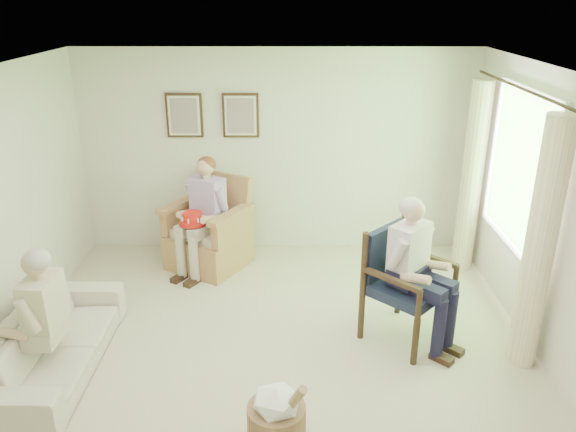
% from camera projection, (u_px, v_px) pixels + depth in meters
% --- Properties ---
extents(floor, '(5.50, 5.50, 0.00)m').
position_uv_depth(floor, '(271.00, 372.00, 5.09)').
color(floor, '#C2B89C').
rests_on(floor, ground).
extents(back_wall, '(5.00, 0.04, 2.60)m').
position_uv_depth(back_wall, '(277.00, 152.00, 7.16)').
color(back_wall, silver).
rests_on(back_wall, ground).
extents(right_wall, '(0.04, 5.50, 2.60)m').
position_uv_depth(right_wall, '(574.00, 242.00, 4.59)').
color(right_wall, silver).
rests_on(right_wall, ground).
extents(ceiling, '(5.00, 5.50, 0.02)m').
position_uv_depth(ceiling, '(267.00, 80.00, 4.12)').
color(ceiling, white).
rests_on(ceiling, back_wall).
extents(window, '(0.13, 2.50, 1.63)m').
position_uv_depth(window, '(520.00, 166.00, 5.60)').
color(window, '#2D6B23').
rests_on(window, right_wall).
extents(curtain_left, '(0.34, 0.34, 2.30)m').
position_uv_depth(curtain_left, '(539.00, 247.00, 4.85)').
color(curtain_left, '#FCE5C5').
rests_on(curtain_left, ground).
extents(curtain_right, '(0.34, 0.34, 2.30)m').
position_uv_depth(curtain_right, '(472.00, 178.00, 6.67)').
color(curtain_right, '#FCE5C5').
rests_on(curtain_right, ground).
extents(framed_print_left, '(0.45, 0.05, 0.55)m').
position_uv_depth(framed_print_left, '(184.00, 115.00, 6.95)').
color(framed_print_left, '#382114').
rests_on(framed_print_left, back_wall).
extents(framed_print_right, '(0.45, 0.05, 0.55)m').
position_uv_depth(framed_print_right, '(241.00, 116.00, 6.95)').
color(framed_print_right, '#382114').
rests_on(framed_print_right, back_wall).
extents(wicker_armchair, '(0.87, 0.86, 1.11)m').
position_uv_depth(wicker_armchair, '(209.00, 238.00, 6.98)').
color(wicker_armchair, tan).
rests_on(wicker_armchair, ground).
extents(wood_armchair, '(0.72, 0.67, 1.10)m').
position_uv_depth(wood_armchair, '(407.00, 278.00, 5.48)').
color(wood_armchair, black).
rests_on(wood_armchair, ground).
extents(sofa, '(1.91, 0.75, 0.56)m').
position_uv_depth(sofa, '(54.00, 343.00, 5.03)').
color(sofa, beige).
rests_on(sofa, ground).
extents(person_wicker, '(0.40, 0.63, 1.39)m').
position_uv_depth(person_wicker, '(205.00, 208.00, 6.67)').
color(person_wicker, '#BEB099').
rests_on(person_wicker, ground).
extents(person_dark, '(0.40, 0.62, 1.44)m').
position_uv_depth(person_dark, '(413.00, 263.00, 5.22)').
color(person_dark, '#181632').
rests_on(person_dark, ground).
extents(person_sofa, '(0.42, 0.63, 1.23)m').
position_uv_depth(person_sofa, '(38.00, 313.00, 4.71)').
color(person_sofa, '#C3B49D').
rests_on(person_sofa, ground).
extents(red_hat, '(0.31, 0.31, 0.14)m').
position_uv_depth(red_hat, '(193.00, 219.00, 6.55)').
color(red_hat, red).
rests_on(red_hat, person_wicker).
extents(hatbox, '(0.58, 0.58, 0.65)m').
position_uv_depth(hatbox, '(277.00, 417.00, 4.18)').
color(hatbox, tan).
rests_on(hatbox, ground).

